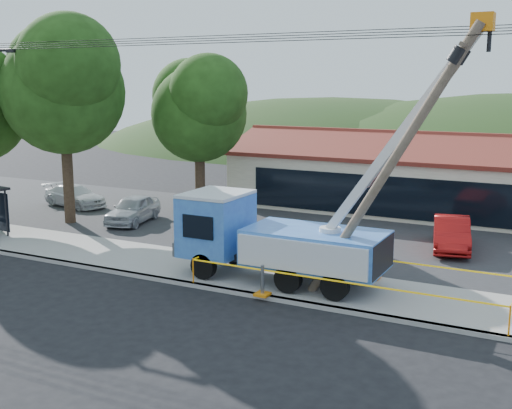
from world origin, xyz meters
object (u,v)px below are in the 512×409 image
object	(u,v)px
leaning_pole	(396,156)
car_silver	(134,224)
car_red	(450,252)
utility_truck	(275,236)
car_white	(76,208)

from	to	relation	value
leaning_pole	car_silver	world-z (taller)	leaning_pole
leaning_pole	car_silver	xyz separation A→B (m)	(-15.62, 6.18, -5.12)
car_red	car_silver	bearing A→B (deg)	175.11
utility_truck	car_silver	size ratio (longest dim) A/B	2.62
car_white	car_silver	bearing A→B (deg)	-98.78
utility_truck	car_white	bearing A→B (deg)	155.75
car_silver	car_white	size ratio (longest dim) A/B	0.96
car_red	utility_truck	bearing A→B (deg)	-135.01
leaning_pole	utility_truck	bearing A→B (deg)	173.56
car_silver	car_red	bearing A→B (deg)	-5.19
leaning_pole	car_white	world-z (taller)	leaning_pole
car_red	car_white	bearing A→B (deg)	168.07
leaning_pole	car_silver	size ratio (longest dim) A/B	2.19
car_silver	car_red	distance (m)	16.17
utility_truck	leaning_pole	world-z (taller)	utility_truck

